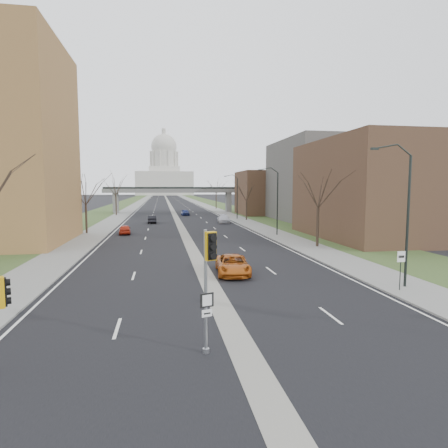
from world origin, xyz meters
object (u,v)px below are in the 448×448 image
object	(u,v)px
speed_limit_sign	(401,263)
car_right_far	(185,212)
car_left_near	(125,229)
car_right_mid	(223,219)
car_right_near	(233,265)
car_left_far	(152,219)
signal_pole_median	(209,269)

from	to	relation	value
speed_limit_sign	car_right_far	world-z (taller)	speed_limit_sign
car_left_near	car_right_mid	bearing A→B (deg)	-144.15
car_right_near	car_left_far	bearing A→B (deg)	104.24
car_right_far	car_right_mid	bearing A→B (deg)	-76.78
car_left_near	signal_pole_median	bearing A→B (deg)	94.37
signal_pole_median	car_left_far	distance (m)	54.14
car_left_near	car_right_far	world-z (taller)	car_right_far
car_left_far	car_right_far	distance (m)	18.61
signal_pole_median	car_right_mid	xyz separation A→B (m)	(9.20, 52.04, -2.51)
car_left_far	car_right_mid	distance (m)	12.68
car_left_near	car_left_far	size ratio (longest dim) A/B	0.90
car_right_mid	car_right_far	distance (m)	19.98
signal_pole_median	car_right_near	size ratio (longest dim) A/B	0.95
speed_limit_sign	car_right_mid	distance (m)	45.58
car_left_near	car_right_near	size ratio (longest dim) A/B	0.77
car_right_near	car_right_far	world-z (taller)	car_right_far
car_left_near	car_right_mid	distance (m)	20.96
car_left_far	car_right_near	distance (m)	41.68
car_right_mid	speed_limit_sign	bearing A→B (deg)	-80.83
car_right_near	car_right_far	distance (m)	58.40
car_right_near	car_right_far	size ratio (longest dim) A/B	1.21
car_right_near	car_right_mid	distance (m)	39.64
speed_limit_sign	car_right_mid	xyz separation A→B (m)	(-3.09, 45.46, -0.99)
car_right_mid	signal_pole_median	bearing A→B (deg)	-94.74
car_left_far	car_right_near	size ratio (longest dim) A/B	0.85
signal_pole_median	car_left_near	distance (m)	38.88
speed_limit_sign	car_right_far	xyz separation A→B (m)	(-8.66, 64.66, -1.04)
car_left_near	car_right_far	size ratio (longest dim) A/B	0.92
signal_pole_median	car_right_near	world-z (taller)	signal_pole_median
signal_pole_median	speed_limit_sign	size ratio (longest dim) A/B	1.99
car_left_near	car_right_near	bearing A→B (deg)	105.96
signal_pole_median	car_right_mid	world-z (taller)	signal_pole_median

